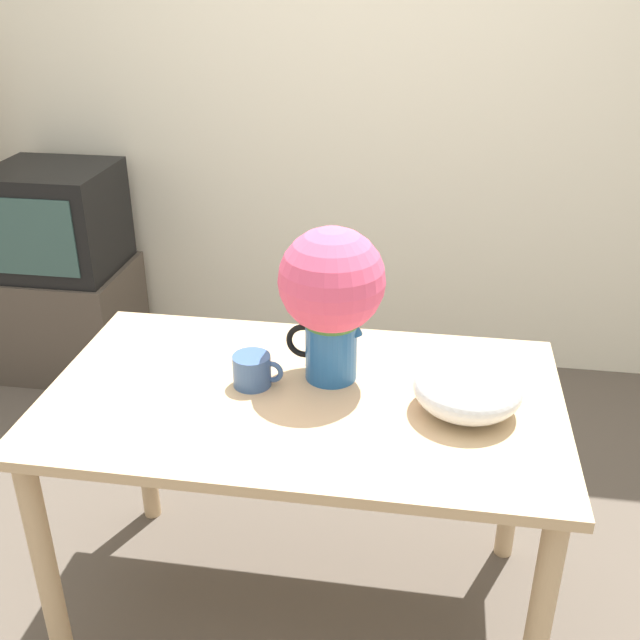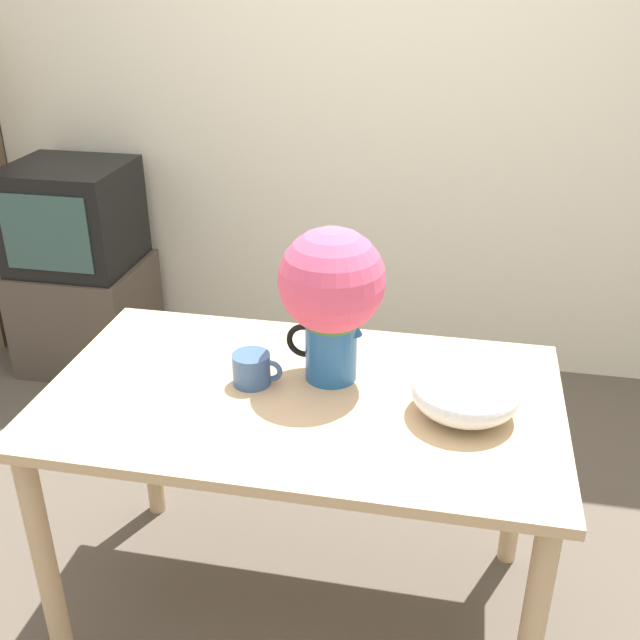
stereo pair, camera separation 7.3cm
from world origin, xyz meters
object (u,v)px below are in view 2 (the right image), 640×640
(white_bowl, at_px, (466,392))
(coffee_mug, at_px, (253,369))
(tv_set, at_px, (73,216))
(flower_vase, at_px, (332,293))

(white_bowl, bearing_deg, coffee_mug, 175.84)
(white_bowl, bearing_deg, tv_set, 143.11)
(coffee_mug, xyz_separation_m, white_bowl, (0.57, -0.04, 0.02))
(flower_vase, relative_size, white_bowl, 1.58)
(coffee_mug, bearing_deg, white_bowl, -4.16)
(tv_set, bearing_deg, coffee_mug, -46.73)
(coffee_mug, height_order, tv_set, tv_set)
(coffee_mug, bearing_deg, flower_vase, 20.47)
(flower_vase, height_order, white_bowl, flower_vase)
(white_bowl, relative_size, tv_set, 0.52)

